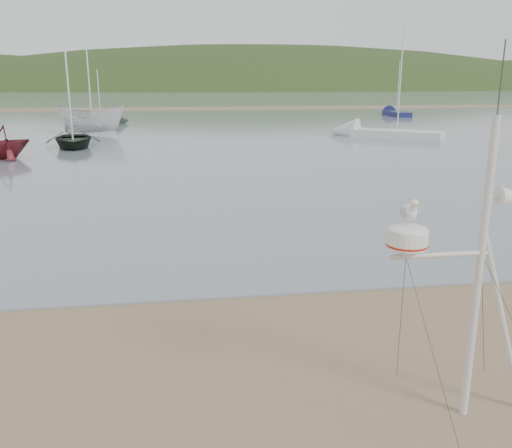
{
  "coord_description": "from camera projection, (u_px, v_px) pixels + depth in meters",
  "views": [
    {
      "loc": [
        1.46,
        -5.42,
        4.0
      ],
      "look_at": [
        2.42,
        1.0,
        2.25
      ],
      "focal_mm": 38.0,
      "sensor_mm": 36.0,
      "label": 1
    }
  ],
  "objects": [
    {
      "name": "water",
      "position": [
        167.0,
        95.0,
        132.08
      ],
      "size": [
        560.0,
        256.0,
        0.04
      ],
      "primitive_type": "cube",
      "color": "slate",
      "rests_on": "ground"
    },
    {
      "name": "sandbar",
      "position": [
        163.0,
        109.0,
        72.85
      ],
      "size": [
        560.0,
        7.0,
        0.07
      ],
      "primitive_type": "cube",
      "color": "#7B6147",
      "rests_on": "water"
    },
    {
      "name": "hill_ridge",
      "position": [
        214.0,
        134.0,
        238.22
      ],
      "size": [
        620.0,
        180.0,
        80.0
      ],
      "color": "#223415",
      "rests_on": "ground"
    },
    {
      "name": "far_cottages",
      "position": [
        177.0,
        79.0,
        192.6
      ],
      "size": [
        294.4,
        6.3,
        8.0
      ],
      "color": "silver",
      "rests_on": "ground"
    },
    {
      "name": "mast_rig",
      "position": [
        470.0,
        337.0,
        6.37
      ],
      "size": [
        1.95,
        2.08,
        4.4
      ],
      "color": "silver",
      "rests_on": "ground"
    },
    {
      "name": "boat_dark",
      "position": [
        70.0,
        109.0,
        31.57
      ],
      "size": [
        3.33,
        1.46,
        4.5
      ],
      "primitive_type": "imported",
      "rotation": [
        0.0,
        0.0,
        0.17
      ],
      "color": "black",
      "rests_on": "water"
    },
    {
      "name": "boat_white",
      "position": [
        90.0,
        97.0,
        39.39
      ],
      "size": [
        2.73,
        2.7,
        5.39
      ],
      "primitive_type": "imported",
      "rotation": [
        0.0,
        0.0,
        1.15
      ],
      "color": "silver",
      "rests_on": "water"
    },
    {
      "name": "sailboat_blue_far",
      "position": [
        391.0,
        113.0,
        60.71
      ],
      "size": [
        1.69,
        6.48,
        6.43
      ],
      "color": "#161A4F",
      "rests_on": "ground"
    },
    {
      "name": "sailboat_white_near",
      "position": [
        365.0,
        132.0,
        38.51
      ],
      "size": [
        7.69,
        6.33,
        7.99
      ],
      "color": "silver",
      "rests_on": "ground"
    },
    {
      "name": "sailboat_dark_mid",
      "position": [
        111.0,
        122.0,
        48.16
      ],
      "size": [
        4.49,
        4.36,
        5.07
      ],
      "color": "black",
      "rests_on": "ground"
    }
  ]
}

